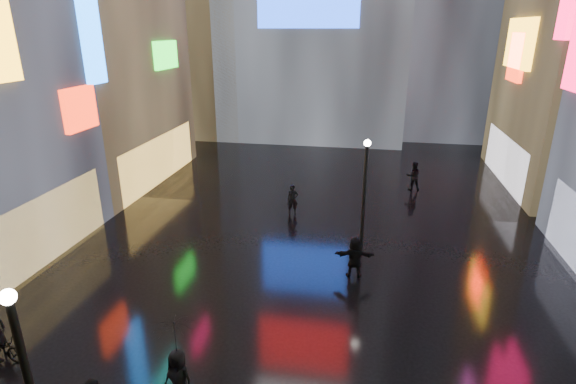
# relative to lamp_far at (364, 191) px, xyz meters

# --- Properties ---
(ground) EXTENTS (140.00, 140.00, 0.00)m
(ground) POSITION_rel_lamp_far_xyz_m (-2.20, 1.74, -2.94)
(ground) COLOR black
(ground) RESTS_ON ground
(building_left_far) EXTENTS (10.28, 12.00, 22.00)m
(building_left_far) POSITION_rel_lamp_far_xyz_m (-18.18, 7.74, 8.04)
(building_left_far) COLOR black
(building_left_far) RESTS_ON ground
(lamp_far) EXTENTS (0.30, 0.30, 5.20)m
(lamp_far) POSITION_rel_lamp_far_xyz_m (0.00, 0.00, 0.00)
(lamp_far) COLOR black
(lamp_far) RESTS_ON ground
(pedestrian_4) EXTENTS (0.94, 0.72, 1.71)m
(pedestrian_4) POSITION_rel_lamp_far_xyz_m (-4.50, -9.70, -2.09)
(pedestrian_4) COLOR black
(pedestrian_4) RESTS_ON ground
(pedestrian_5) EXTENTS (1.64, 0.67, 1.73)m
(pedestrian_5) POSITION_rel_lamp_far_xyz_m (-0.22, -2.19, -2.08)
(pedestrian_5) COLOR black
(pedestrian_5) RESTS_ON ground
(pedestrian_6) EXTENTS (0.68, 0.53, 1.64)m
(pedestrian_6) POSITION_rel_lamp_far_xyz_m (-3.80, 3.83, -2.12)
(pedestrian_6) COLOR black
(pedestrian_6) RESTS_ON ground
(pedestrian_7) EXTENTS (0.93, 0.76, 1.80)m
(pedestrian_7) POSITION_rel_lamp_far_xyz_m (2.92, 8.97, -2.05)
(pedestrian_7) COLOR black
(pedestrian_7) RESTS_ON ground
(umbrella_2) EXTENTS (1.24, 1.25, 0.94)m
(umbrella_2) POSITION_rel_lamp_far_xyz_m (-4.50, -9.70, -0.77)
(umbrella_2) COLOR black
(umbrella_2) RESTS_ON pedestrian_4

